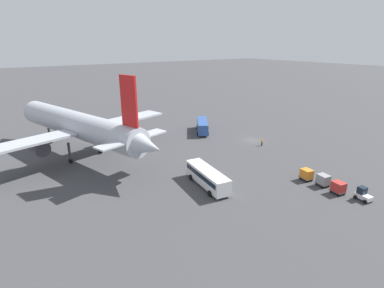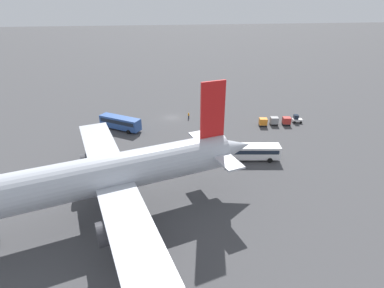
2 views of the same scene
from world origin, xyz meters
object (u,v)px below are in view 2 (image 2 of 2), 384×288
at_px(shuttle_bus_near, 120,122).
at_px(shuttle_bus_far, 252,151).
at_px(cargo_cart_grey, 274,121).
at_px(cargo_cart_orange, 263,122).
at_px(baggage_tug, 297,119).
at_px(airplane, 101,176).
at_px(worker_person, 189,116).
at_px(cargo_cart_red, 287,121).

relative_size(shuttle_bus_near, shuttle_bus_far, 0.91).
relative_size(cargo_cart_grey, cargo_cart_orange, 1.00).
bearing_deg(baggage_tug, shuttle_bus_near, 6.91).
height_order(shuttle_bus_near, cargo_cart_orange, shuttle_bus_near).
xyz_separation_m(airplane, worker_person, (-17.41, -37.59, -6.11)).
bearing_deg(cargo_cart_red, baggage_tug, -159.63).
height_order(shuttle_bus_near, cargo_cart_red, shuttle_bus_near).
bearing_deg(worker_person, cargo_cart_grey, 160.17).
bearing_deg(cargo_cart_red, airplane, 35.55).
bearing_deg(shuttle_bus_far, cargo_cart_red, -124.10).
distance_m(worker_person, cargo_cart_orange, 19.47).
bearing_deg(airplane, cargo_cart_red, -159.89).
bearing_deg(airplane, cargo_cart_orange, -155.27).
bearing_deg(baggage_tug, airplane, 43.98).
relative_size(worker_person, cargo_cart_orange, 0.78).
distance_m(shuttle_bus_far, worker_person, 25.73).
height_order(cargo_cart_red, cargo_cart_orange, same).
bearing_deg(cargo_cart_orange, cargo_cart_red, 178.26).
xyz_separation_m(airplane, baggage_tug, (-44.71, -30.79, -6.04)).
relative_size(airplane, cargo_cart_orange, 21.64).
relative_size(shuttle_bus_near, cargo_cart_grey, 4.59).
xyz_separation_m(worker_person, cargo_cart_orange, (-17.80, 7.87, 0.32)).
bearing_deg(shuttle_bus_near, shuttle_bus_far, 178.78).
relative_size(shuttle_bus_near, baggage_tug, 3.99).
bearing_deg(shuttle_bus_far, shuttle_bus_near, -27.05).
relative_size(shuttle_bus_far, worker_person, 6.54).
bearing_deg(airplane, worker_person, -130.28).
distance_m(shuttle_bus_near, cargo_cart_red, 41.53).
distance_m(shuttle_bus_near, cargo_cart_grey, 38.44).
distance_m(shuttle_bus_near, worker_person, 18.16).
bearing_deg(shuttle_bus_far, baggage_tug, -127.90).
bearing_deg(shuttle_bus_near, worker_person, -130.32).
distance_m(shuttle_bus_near, shuttle_bus_far, 32.96).
bearing_deg(shuttle_bus_near, baggage_tug, -148.30).
distance_m(shuttle_bus_far, baggage_tug, 24.81).
distance_m(airplane, baggage_tug, 54.62).
bearing_deg(cargo_cart_grey, cargo_cart_red, 170.19).
xyz_separation_m(cargo_cart_grey, cargo_cart_orange, (3.06, 0.34, 0.00)).
height_order(airplane, worker_person, airplane).
bearing_deg(shuttle_bus_near, cargo_cart_orange, -150.70).
bearing_deg(airplane, cargo_cart_grey, -157.28).
bearing_deg(airplane, shuttle_bus_near, -105.32).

